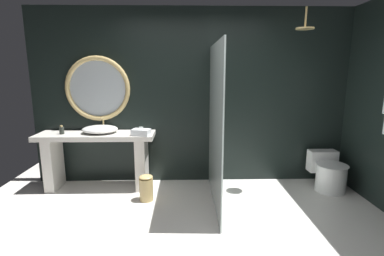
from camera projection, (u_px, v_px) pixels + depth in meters
name	position (u px, v px, depth m)	size (l,w,h in m)	color
ground_plane	(199.00, 252.00, 2.79)	(5.76, 5.76, 0.00)	silver
back_wall_panel	(194.00, 97.00, 4.40)	(4.80, 0.10, 2.60)	black
vanity_counter	(97.00, 152.00, 4.21)	(1.65, 0.49, 0.82)	silver
vessel_sink	(100.00, 129.00, 4.16)	(0.50, 0.41, 0.21)	white
tumbler_cup	(141.00, 130.00, 4.15)	(0.06, 0.06, 0.09)	silver
soap_dispenser	(62.00, 130.00, 4.09)	(0.06, 0.06, 0.13)	#282D28
round_wall_mirror	(98.00, 89.00, 4.25)	(0.95, 0.07, 0.95)	tan
shower_glass_panel	(215.00, 126.00, 3.65)	(0.02, 1.55, 2.04)	silver
rain_shower_head	(305.00, 27.00, 3.73)	(0.23, 0.23, 0.28)	tan
toilet	(328.00, 173.00, 4.22)	(0.43, 0.63, 0.52)	white
waste_bin	(146.00, 188.00, 3.85)	(0.18, 0.18, 0.35)	tan
folded_hand_towel	(141.00, 132.00, 4.02)	(0.24, 0.16, 0.09)	white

